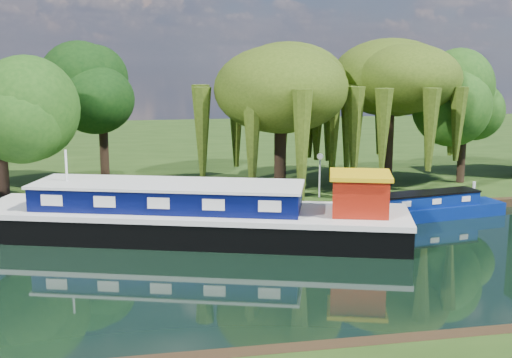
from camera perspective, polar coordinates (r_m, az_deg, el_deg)
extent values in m
plane|color=black|center=(27.55, 10.86, -7.12)|extent=(120.00, 120.00, 0.00)
cube|color=#1C350E|center=(59.70, -1.23, 2.87)|extent=(120.00, 52.00, 0.45)
cube|color=black|center=(30.45, -5.75, -4.28)|extent=(20.46, 10.38, 1.34)
cube|color=silver|center=(30.25, -5.77, -2.85)|extent=(20.59, 10.50, 0.25)
cube|color=#050B3D|center=(30.37, -7.85, -1.57)|extent=(12.82, 6.86, 1.06)
cube|color=silver|center=(30.25, -7.88, -0.46)|extent=(13.10, 7.14, 0.13)
cube|color=maroon|center=(29.35, 9.22, -1.42)|extent=(3.08, 3.08, 1.67)
cube|color=yellow|center=(29.17, 9.28, 0.35)|extent=(3.43, 3.43, 0.18)
cylinder|color=silver|center=(31.81, -16.46, 0.13)|extent=(0.11, 0.11, 2.67)
cube|color=navy|center=(34.69, 13.85, -3.05)|extent=(10.58, 3.34, 0.78)
cube|color=navy|center=(34.53, 13.90, -1.89)|extent=(7.42, 2.42, 0.65)
cube|color=black|center=(34.46, 13.93, -1.29)|extent=(7.52, 2.52, 0.09)
cube|color=silver|center=(32.54, 10.53, -2.46)|extent=(0.52, 0.12, 0.28)
cube|color=silver|center=(33.49, 13.23, -2.19)|extent=(0.52, 0.12, 0.28)
cube|color=silver|center=(34.50, 15.78, -1.94)|extent=(0.52, 0.12, 0.28)
cube|color=silver|center=(35.58, 18.18, -1.69)|extent=(0.52, 0.12, 0.28)
imported|color=maroon|center=(32.20, -11.80, -4.55)|extent=(3.09, 2.43, 0.58)
cylinder|color=black|center=(37.77, 2.16, 2.46)|extent=(0.65, 0.65, 4.98)
ellipsoid|color=#2E430E|center=(37.43, 2.20, 7.92)|extent=(6.95, 6.95, 4.49)
cylinder|color=black|center=(41.00, 11.62, 2.89)|extent=(0.70, 0.70, 4.96)
ellipsoid|color=#2E430E|center=(40.68, 11.81, 7.89)|extent=(6.77, 6.77, 4.37)
cylinder|color=black|center=(35.88, -21.64, 2.01)|extent=(0.52, 0.52, 5.89)
cylinder|color=black|center=(42.09, -13.41, 3.89)|extent=(0.54, 0.54, 6.23)
ellipsoid|color=black|center=(41.87, -13.56, 7.35)|extent=(4.99, 4.99, 4.99)
cylinder|color=black|center=(43.13, 17.88, 3.38)|extent=(0.51, 0.51, 5.57)
ellipsoid|color=#194310|center=(42.92, 18.06, 6.39)|extent=(4.45, 4.45, 4.45)
cylinder|color=silver|center=(36.97, 5.68, 0.05)|extent=(0.10, 0.10, 2.20)
sphere|color=white|center=(36.75, 5.71, 2.02)|extent=(0.36, 0.36, 0.36)
cylinder|color=silver|center=(33.53, -10.76, -2.23)|extent=(0.16, 0.16, 1.00)
cylinder|color=silver|center=(34.05, -0.61, -1.84)|extent=(0.16, 0.16, 1.00)
cylinder|color=silver|center=(35.94, 10.44, -1.35)|extent=(0.16, 0.16, 1.00)
cylinder|color=silver|center=(38.51, 18.79, -0.95)|extent=(0.16, 0.16, 1.00)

